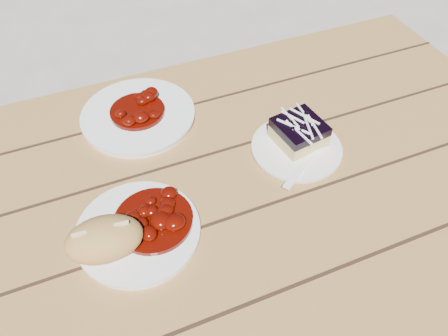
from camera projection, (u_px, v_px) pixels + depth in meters
name	position (u px, v px, depth m)	size (l,w,h in m)	color
picnic_table	(80.00, 280.00, 0.88)	(2.00, 1.55, 0.75)	brown
main_plate	(138.00, 232.00, 0.75)	(0.21, 0.21, 0.02)	white
goulash_stew	(152.00, 215.00, 0.74)	(0.14, 0.14, 0.04)	#530902
bread_roll	(104.00, 239.00, 0.69)	(0.13, 0.08, 0.06)	#BB8A48
dessert_plate	(296.00, 149.00, 0.89)	(0.18, 0.18, 0.01)	white
blueberry_cake	(299.00, 132.00, 0.88)	(0.10, 0.10, 0.05)	#D7C275
fork_dessert	(301.00, 168.00, 0.84)	(0.03, 0.16, 0.01)	white
second_plate	(138.00, 116.00, 0.95)	(0.24, 0.24, 0.02)	white
second_stew	(136.00, 106.00, 0.93)	(0.12, 0.12, 0.04)	#530902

